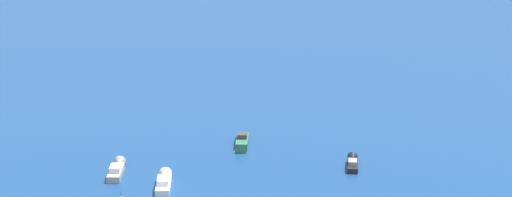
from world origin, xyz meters
TOP-DOWN VIEW (x-y plane):
  - motorboat_inshore at (39.03, -6.60)m, footprint 9.98×5.11m
  - motorboat_offshore at (21.40, 12.88)m, footprint 10.61×4.78m
  - motorboat_ahead at (22.48, -25.69)m, footprint 8.48×4.74m
  - motorboat_outer_ring_b at (30.06, 20.98)m, footprint 10.23×4.89m

SIDE VIEW (x-z plane):
  - motorboat_ahead at x=22.48m, z-range -0.55..1.84m
  - motorboat_inshore at x=39.03m, z-range -0.65..2.16m
  - motorboat_outer_ring_b at x=30.06m, z-range -0.66..2.21m
  - motorboat_offshore at x=21.40m, z-range -0.69..2.30m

